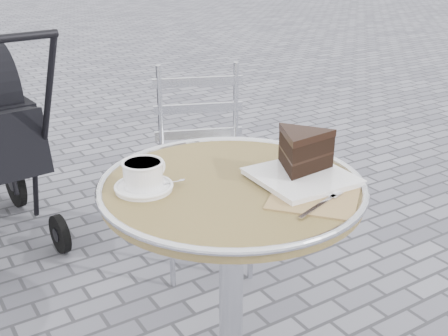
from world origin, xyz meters
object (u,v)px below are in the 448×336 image
cappuccino_set (144,177)px  cake_plate_set (302,157)px  cafe_table (231,237)px  bistro_chair (201,143)px

cappuccino_set → cake_plate_set: bearing=-41.6°
cafe_table → cake_plate_set: cake_plate_set is taller
cappuccino_set → cake_plate_set: 0.43m
cafe_table → cappuccino_set: (-0.21, 0.09, 0.20)m
cappuccino_set → cake_plate_set: cake_plate_set is taller
cafe_table → cake_plate_set: (0.19, -0.06, 0.22)m
cafe_table → bistro_chair: (0.36, 0.80, -0.04)m
cafe_table → bistro_chair: bearing=65.5°
cafe_table → cake_plate_set: size_ratio=1.83×
cappuccino_set → cake_plate_set: size_ratio=0.44×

